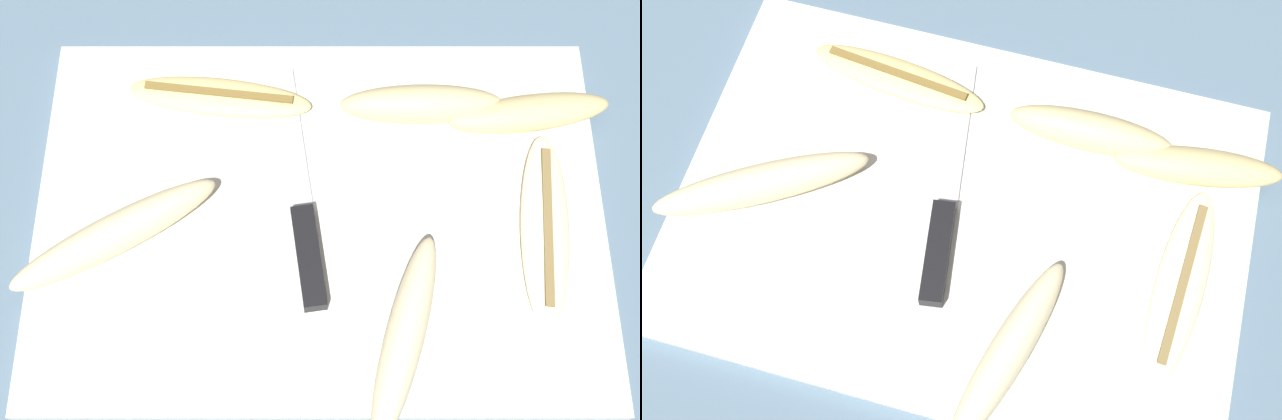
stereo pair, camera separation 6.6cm
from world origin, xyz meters
The scene contains 9 objects.
ground_plane centered at (0.00, 0.00, 0.00)m, with size 4.00×4.00×0.00m, color slate.
cutting_board centered at (0.00, 0.00, 0.01)m, with size 0.51×0.35×0.01m.
knife centered at (-0.01, -0.02, 0.02)m, with size 0.05×0.24×0.02m.
banana_bright_far centered at (0.20, -0.02, 0.02)m, with size 0.06×0.18×0.02m.
banana_mellow_near centered at (0.09, 0.10, 0.03)m, with size 0.15×0.04×0.04m.
banana_golden_short centered at (-0.09, 0.11, 0.02)m, with size 0.18×0.06×0.02m.
banana_cream_curved centered at (-0.18, -0.03, 0.03)m, with size 0.18×0.13×0.04m.
banana_spotted_left centered at (0.19, 0.09, 0.03)m, with size 0.15×0.06×0.03m.
banana_pale_long centered at (0.07, -0.11, 0.03)m, with size 0.08×0.18×0.04m.
Camera 1 is at (-0.00, -0.24, 0.63)m, focal length 42.00 mm.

